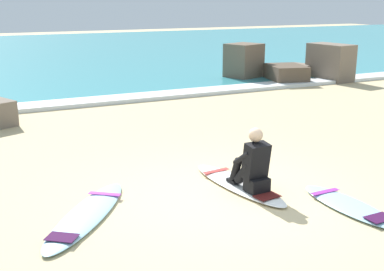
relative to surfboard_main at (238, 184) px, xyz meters
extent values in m
plane|color=#CCB584|center=(-0.42, -0.36, -0.04)|extent=(80.00, 80.00, 0.00)
cube|color=teal|center=(-0.42, 21.01, 0.01)|extent=(80.00, 28.00, 0.10)
cube|color=white|center=(-0.42, 7.31, 0.02)|extent=(80.00, 0.90, 0.11)
ellipsoid|color=white|center=(0.00, 0.00, 0.00)|extent=(0.73, 2.20, 0.07)
cube|color=red|center=(-0.06, 0.60, 0.04)|extent=(0.49, 0.15, 0.01)
cube|color=#4A1311|center=(0.07, -0.69, 0.04)|extent=(0.39, 0.28, 0.01)
cube|color=black|center=(0.04, -0.45, 0.14)|extent=(0.33, 0.28, 0.20)
cylinder|color=black|center=(-0.06, -0.27, 0.29)|extent=(0.17, 0.41, 0.43)
cylinder|color=black|center=(-0.09, -0.06, 0.26)|extent=(0.13, 0.27, 0.42)
cube|color=black|center=(-0.10, 0.01, 0.07)|extent=(0.11, 0.23, 0.05)
cylinder|color=black|center=(0.13, -0.26, 0.29)|extent=(0.17, 0.41, 0.43)
cylinder|color=black|center=(0.14, -0.05, 0.26)|extent=(0.13, 0.27, 0.42)
cube|color=black|center=(0.14, 0.02, 0.07)|extent=(0.11, 0.23, 0.05)
cube|color=black|center=(0.04, -0.41, 0.49)|extent=(0.36, 0.31, 0.57)
sphere|color=beige|center=(0.04, -0.38, 0.88)|extent=(0.21, 0.21, 0.21)
cylinder|color=black|center=(-0.11, -0.26, 0.52)|extent=(0.11, 0.40, 0.31)
cylinder|color=black|center=(0.17, -0.25, 0.52)|extent=(0.11, 0.40, 0.31)
ellipsoid|color=#9ED1E5|center=(-2.41, -0.08, 0.00)|extent=(1.84, 2.17, 0.07)
cube|color=purple|center=(-2.01, 0.44, 0.04)|extent=(0.44, 0.37, 0.01)
cube|color=#351037|center=(-2.87, -0.67, 0.04)|extent=(0.43, 0.41, 0.01)
ellipsoid|color=#9ED1E5|center=(0.95, -1.39, 0.00)|extent=(0.56, 1.72, 0.07)
cube|color=purple|center=(0.94, -0.91, 0.04)|extent=(0.48, 0.11, 0.01)
cube|color=#351037|center=(0.96, -1.94, 0.04)|extent=(0.37, 0.25, 0.01)
cube|color=brown|center=(5.75, 9.12, 0.60)|extent=(1.38, 1.32, 1.28)
cube|color=brown|center=(6.73, 7.88, 0.27)|extent=(1.49, 1.74, 0.60)
cube|color=#756656|center=(8.41, 7.59, 0.61)|extent=(1.07, 1.68, 1.29)
cube|color=#756656|center=(7.81, 8.49, 0.22)|extent=(1.00, 1.08, 0.51)
camera|label=1|loc=(-3.88, -6.25, 2.78)|focal=46.96mm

